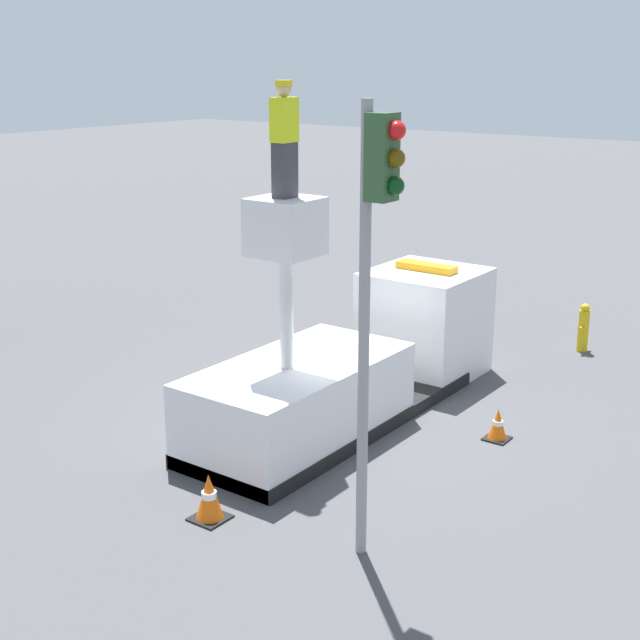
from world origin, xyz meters
name	(u,v)px	position (x,y,z in m)	size (l,w,h in m)	color
ground_plane	(335,421)	(0.00, 0.00, 0.00)	(120.00, 120.00, 0.00)	#4C4C4F
bucket_truck	(356,365)	(0.64, 0.00, 0.88)	(7.36, 2.12, 4.17)	black
worker	(284,140)	(-1.37, 0.00, 5.05)	(0.40, 0.26, 1.75)	#38383D
traffic_light_pole	(375,248)	(-3.36, -2.92, 4.08)	(0.34, 0.57, 5.79)	gray
fire_hydrant	(583,328)	(6.51, -2.10, 0.53)	(0.47, 0.23, 1.08)	gold
traffic_cone_rear	(209,498)	(-3.91, -0.60, 0.32)	(0.49, 0.49, 0.69)	black
traffic_cone_curbside	(498,425)	(0.99, -2.67, 0.26)	(0.41, 0.41, 0.55)	black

